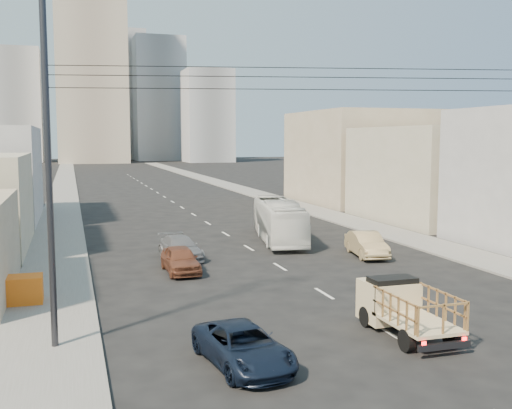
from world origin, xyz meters
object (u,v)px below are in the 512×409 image
sedan_grey (180,248)px  streetlamp_left (51,156)px  navy_pickup (243,346)px  flatbed_pickup (404,305)px  crate_stack (20,290)px  sedan_tan (367,244)px  city_bus (279,221)px  sedan_brown (180,259)px

sedan_grey → streetlamp_left: bearing=-121.5°
navy_pickup → sedan_grey: size_ratio=0.99×
flatbed_pickup → sedan_grey: flatbed_pickup is taller
crate_stack → sedan_tan: bearing=15.6°
flatbed_pickup → crate_stack: (-13.41, 8.05, -0.40)m
flatbed_pickup → sedan_grey: (-5.23, 15.91, -0.44)m
city_bus → sedan_tan: (3.22, -6.62, -0.69)m
sedan_brown → crate_stack: bearing=-151.7°
flatbed_pickup → crate_stack: bearing=149.0°
sedan_tan → sedan_grey: size_ratio=0.98×
navy_pickup → streetlamp_left: (-5.48, 3.26, 5.82)m
crate_stack → sedan_brown: bearing=29.5°
flatbed_pickup → streetlamp_left: bearing=170.0°
sedan_grey → streetlamp_left: streetlamp_left is taller
flatbed_pickup → city_bus: bearing=83.4°
flatbed_pickup → streetlamp_left: streetlamp_left is taller
sedan_grey → streetlamp_left: 16.36m
flatbed_pickup → sedan_tan: flatbed_pickup is taller
navy_pickup → crate_stack: size_ratio=2.48×
flatbed_pickup → streetlamp_left: (-11.80, 2.09, 5.34)m
flatbed_pickup → sedan_brown: size_ratio=1.08×
streetlamp_left → navy_pickup: bearing=-30.7°
sedan_grey → city_bus: bearing=22.2°
sedan_tan → navy_pickup: bearing=-119.3°
sedan_tan → streetlamp_left: size_ratio=0.37×
flatbed_pickup → sedan_grey: size_ratio=0.98×
city_bus → sedan_tan: bearing=-53.2°
city_bus → sedan_brown: size_ratio=2.49×
city_bus → sedan_brown: 11.23m
sedan_brown → sedan_grey: sedan_brown is taller
navy_pickup → sedan_tan: size_ratio=1.01×
flatbed_pickup → navy_pickup: size_ratio=0.99×
crate_stack → streetlamp_left: bearing=-74.9°
sedan_tan → streetlamp_left: streetlamp_left is taller
navy_pickup → sedan_tan: 18.73m
streetlamp_left → crate_stack: size_ratio=6.67×
sedan_tan → crate_stack: 19.66m
sedan_brown → streetlamp_left: streetlamp_left is taller
sedan_tan → crate_stack: bearing=-154.5°
streetlamp_left → crate_stack: 8.43m
city_bus → sedan_grey: (-7.54, -4.06, -0.76)m
sedan_brown → navy_pickup: bearing=-93.1°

